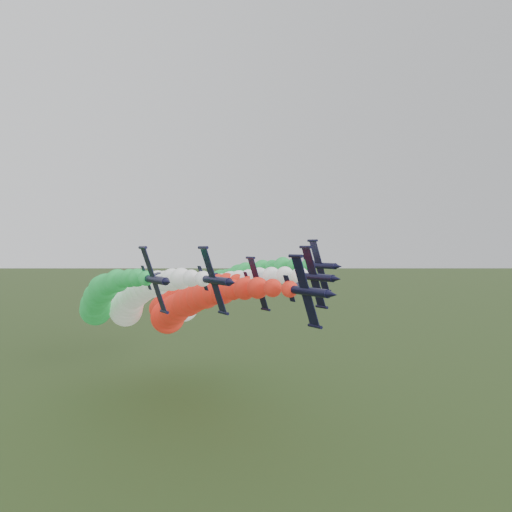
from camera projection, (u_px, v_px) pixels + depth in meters
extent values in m
plane|color=#3A4D21|center=(233.00, 497.00, 86.30)|extent=(3000.00, 3000.00, 0.00)
cylinder|color=black|center=(305.00, 291.00, 71.14)|extent=(1.56, 10.07, 1.56)
cone|color=black|center=(332.00, 294.00, 66.07)|extent=(1.42, 2.01, 1.42)
cone|color=black|center=(284.00, 288.00, 75.83)|extent=(1.42, 1.01, 1.42)
ellipsoid|color=black|center=(318.00, 291.00, 69.45)|extent=(0.93, 2.10, 1.09)
cube|color=black|center=(305.00, 292.00, 70.87)|extent=(3.60, 2.13, 10.21)
cylinder|color=black|center=(296.00, 256.00, 69.88)|extent=(0.63, 2.91, 0.63)
cylinder|color=black|center=(315.00, 326.00, 71.87)|extent=(0.63, 2.91, 0.63)
cube|color=black|center=(295.00, 286.00, 75.40)|extent=(2.49, 1.68, 0.98)
cube|color=black|center=(289.00, 288.00, 74.86)|extent=(1.48, 1.23, 4.06)
sphere|color=red|center=(290.00, 289.00, 74.49)|extent=(2.57, 2.57, 2.57)
sphere|color=red|center=(273.00, 288.00, 78.53)|extent=(2.96, 2.96, 2.96)
sphere|color=red|center=(258.00, 288.00, 82.61)|extent=(3.62, 3.62, 3.62)
sphere|color=red|center=(245.00, 289.00, 86.72)|extent=(3.96, 3.96, 3.96)
sphere|color=red|center=(233.00, 290.00, 90.88)|extent=(3.79, 3.79, 3.79)
sphere|color=red|center=(223.00, 291.00, 95.08)|extent=(4.96, 4.96, 4.96)
sphere|color=red|center=(214.00, 293.00, 99.33)|extent=(4.77, 4.77, 4.77)
sphere|color=red|center=(206.00, 295.00, 103.61)|extent=(5.71, 5.71, 5.71)
sphere|color=red|center=(199.00, 297.00, 107.93)|extent=(5.82, 5.82, 5.82)
sphere|color=red|center=(193.00, 299.00, 112.30)|extent=(6.35, 6.35, 6.35)
sphere|color=red|center=(188.00, 302.00, 116.70)|extent=(7.00, 7.00, 7.00)
sphere|color=red|center=(183.00, 304.00, 121.15)|extent=(6.15, 6.15, 6.15)
sphere|color=red|center=(179.00, 307.00, 125.63)|extent=(7.09, 7.09, 7.09)
sphere|color=red|center=(175.00, 309.00, 130.16)|extent=(7.79, 7.79, 7.79)
sphere|color=red|center=(172.00, 312.00, 134.73)|extent=(7.58, 7.58, 7.58)
sphere|color=red|center=(170.00, 314.00, 139.34)|extent=(8.07, 8.07, 8.07)
sphere|color=red|center=(168.00, 317.00, 143.98)|extent=(9.84, 9.84, 9.84)
cylinder|color=black|center=(214.00, 280.00, 76.91)|extent=(1.56, 10.07, 1.56)
cone|color=black|center=(232.00, 282.00, 71.84)|extent=(1.42, 2.01, 1.42)
cone|color=black|center=(199.00, 278.00, 81.60)|extent=(1.42, 1.01, 1.42)
ellipsoid|color=black|center=(223.00, 280.00, 75.21)|extent=(0.93, 2.10, 1.09)
cube|color=black|center=(213.00, 281.00, 76.64)|extent=(3.60, 2.13, 10.21)
cylinder|color=black|center=(203.00, 248.00, 75.64)|extent=(0.63, 2.91, 0.63)
cylinder|color=black|center=(223.00, 313.00, 77.63)|extent=(0.63, 2.91, 0.63)
cube|color=black|center=(209.00, 276.00, 81.17)|extent=(2.49, 1.68, 0.98)
cube|color=black|center=(203.00, 278.00, 80.63)|extent=(1.48, 1.23, 4.06)
sphere|color=white|center=(203.00, 279.00, 80.26)|extent=(2.56, 2.56, 2.56)
sphere|color=white|center=(191.00, 278.00, 84.30)|extent=(2.93, 2.93, 2.93)
sphere|color=white|center=(181.00, 279.00, 88.37)|extent=(3.85, 3.85, 3.85)
sphere|color=white|center=(172.00, 280.00, 92.49)|extent=(4.21, 4.21, 4.21)
sphere|color=white|center=(164.00, 281.00, 96.65)|extent=(4.02, 4.02, 4.02)
sphere|color=white|center=(158.00, 283.00, 100.85)|extent=(5.04, 5.04, 5.04)
sphere|color=white|center=(152.00, 285.00, 105.09)|extent=(5.49, 5.49, 5.49)
sphere|color=white|center=(147.00, 287.00, 109.38)|extent=(5.52, 5.52, 5.52)
sphere|color=white|center=(142.00, 289.00, 113.70)|extent=(5.92, 5.92, 5.92)
sphere|color=white|center=(139.00, 292.00, 118.06)|extent=(6.29, 6.29, 6.29)
sphere|color=white|center=(136.00, 294.00, 122.47)|extent=(6.51, 6.51, 6.51)
sphere|color=white|center=(133.00, 297.00, 126.92)|extent=(6.31, 6.31, 6.31)
sphere|color=white|center=(131.00, 300.00, 131.40)|extent=(7.49, 7.49, 7.49)
sphere|color=white|center=(129.00, 302.00, 135.93)|extent=(7.95, 7.95, 7.95)
sphere|color=white|center=(128.00, 305.00, 140.50)|extent=(8.79, 8.79, 8.79)
sphere|color=white|center=(127.00, 307.00, 145.10)|extent=(9.35, 9.35, 9.35)
sphere|color=white|center=(126.00, 310.00, 149.75)|extent=(9.79, 9.79, 9.79)
cylinder|color=black|center=(314.00, 277.00, 83.93)|extent=(1.56, 10.07, 1.56)
cone|color=black|center=(337.00, 279.00, 78.85)|extent=(1.42, 2.01, 1.42)
cone|color=black|center=(295.00, 275.00, 88.62)|extent=(1.42, 1.01, 1.42)
ellipsoid|color=black|center=(324.00, 277.00, 82.23)|extent=(0.93, 2.10, 1.09)
cube|color=black|center=(314.00, 277.00, 83.65)|extent=(3.60, 2.13, 10.21)
cylinder|color=black|center=(305.00, 247.00, 82.66)|extent=(0.63, 2.91, 0.63)
cylinder|color=black|center=(322.00, 307.00, 84.65)|extent=(0.63, 2.91, 0.63)
cube|color=black|center=(304.00, 273.00, 88.19)|extent=(2.49, 1.68, 0.98)
cube|color=black|center=(299.00, 275.00, 87.65)|extent=(1.48, 1.23, 4.06)
sphere|color=white|center=(300.00, 276.00, 87.28)|extent=(3.07, 3.07, 3.07)
sphere|color=white|center=(285.00, 275.00, 91.31)|extent=(3.28, 3.28, 3.28)
sphere|color=white|center=(271.00, 276.00, 95.39)|extent=(3.45, 3.45, 3.45)
sphere|color=white|center=(259.00, 277.00, 99.51)|extent=(3.82, 3.82, 3.82)
sphere|color=white|center=(249.00, 278.00, 103.67)|extent=(3.77, 3.77, 3.77)
sphere|color=white|center=(239.00, 280.00, 107.87)|extent=(4.31, 4.31, 4.31)
sphere|color=white|center=(231.00, 282.00, 112.11)|extent=(4.96, 4.96, 4.96)
sphere|color=white|center=(223.00, 284.00, 116.39)|extent=(5.06, 5.06, 5.06)
sphere|color=white|center=(216.00, 287.00, 120.72)|extent=(5.28, 5.28, 5.28)
sphere|color=white|center=(210.00, 289.00, 125.08)|extent=(6.16, 6.16, 6.16)
sphere|color=white|center=(205.00, 291.00, 129.49)|extent=(6.71, 6.71, 6.71)
sphere|color=white|center=(200.00, 294.00, 133.93)|extent=(6.41, 6.41, 6.41)
sphere|color=white|center=(196.00, 297.00, 138.42)|extent=(8.06, 8.06, 8.06)
sphere|color=white|center=(192.00, 299.00, 142.94)|extent=(7.10, 7.10, 7.10)
sphere|color=white|center=(189.00, 302.00, 147.51)|extent=(8.32, 8.32, 8.32)
sphere|color=white|center=(186.00, 304.00, 152.12)|extent=(7.67, 7.67, 7.67)
sphere|color=white|center=(183.00, 307.00, 156.77)|extent=(9.26, 9.26, 9.26)
cylinder|color=black|center=(154.00, 280.00, 78.17)|extent=(1.56, 10.07, 1.56)
cone|color=black|center=(168.00, 282.00, 73.10)|extent=(1.42, 2.01, 1.42)
cone|color=black|center=(143.00, 278.00, 82.86)|extent=(1.42, 1.01, 1.42)
ellipsoid|color=black|center=(162.00, 279.00, 76.47)|extent=(0.93, 2.10, 1.09)
cube|color=black|center=(154.00, 280.00, 77.90)|extent=(3.60, 2.13, 10.21)
cylinder|color=black|center=(143.00, 248.00, 76.90)|extent=(0.63, 2.91, 0.63)
cylinder|color=black|center=(164.00, 312.00, 78.89)|extent=(0.63, 2.91, 0.63)
cube|color=black|center=(152.00, 275.00, 82.43)|extent=(2.49, 1.68, 0.98)
cube|color=black|center=(146.00, 278.00, 81.89)|extent=(1.48, 1.23, 4.06)
sphere|color=green|center=(146.00, 278.00, 81.52)|extent=(2.54, 2.54, 2.54)
sphere|color=green|center=(137.00, 278.00, 85.55)|extent=(3.18, 3.18, 3.18)
sphere|color=green|center=(130.00, 278.00, 89.63)|extent=(3.34, 3.34, 3.34)
sphere|color=green|center=(123.00, 279.00, 93.75)|extent=(3.31, 3.31, 3.31)
sphere|color=green|center=(118.00, 281.00, 97.91)|extent=(4.59, 4.59, 4.59)
sphere|color=green|center=(113.00, 282.00, 102.11)|extent=(4.34, 4.34, 4.34)
sphere|color=green|center=(109.00, 284.00, 106.35)|extent=(4.54, 4.54, 4.54)
sphere|color=green|center=(106.00, 287.00, 110.64)|extent=(5.85, 5.85, 5.85)
sphere|color=green|center=(103.00, 289.00, 114.96)|extent=(6.49, 6.49, 6.49)
sphere|color=green|center=(101.00, 291.00, 119.32)|extent=(5.71, 5.71, 5.71)
sphere|color=green|center=(99.00, 294.00, 123.73)|extent=(6.30, 6.30, 6.30)
sphere|color=green|center=(97.00, 296.00, 128.17)|extent=(7.04, 7.04, 7.04)
sphere|color=green|center=(97.00, 299.00, 132.66)|extent=(7.02, 7.02, 7.02)
sphere|color=green|center=(96.00, 302.00, 137.19)|extent=(7.23, 7.23, 7.23)
sphere|color=green|center=(96.00, 304.00, 141.75)|extent=(8.40, 8.40, 8.40)
sphere|color=green|center=(96.00, 307.00, 146.36)|extent=(8.85, 8.85, 8.85)
sphere|color=green|center=(96.00, 310.00, 151.01)|extent=(9.54, 9.54, 9.54)
cylinder|color=black|center=(319.00, 265.00, 100.90)|extent=(1.56, 10.07, 1.56)
cone|color=black|center=(339.00, 266.00, 95.83)|extent=(1.42, 2.01, 1.42)
cone|color=black|center=(303.00, 265.00, 105.59)|extent=(1.42, 1.01, 1.42)
ellipsoid|color=black|center=(328.00, 265.00, 99.21)|extent=(0.93, 2.10, 1.09)
cube|color=black|center=(319.00, 266.00, 100.63)|extent=(3.60, 2.13, 10.21)
cylinder|color=black|center=(312.00, 241.00, 99.64)|extent=(0.63, 2.91, 0.63)
cylinder|color=black|center=(326.00, 290.00, 101.62)|extent=(0.63, 2.91, 0.63)
cube|color=black|center=(311.00, 263.00, 105.16)|extent=(2.49, 1.68, 0.98)
cube|color=black|center=(307.00, 265.00, 104.62)|extent=(1.48, 1.23, 4.06)
sphere|color=green|center=(307.00, 265.00, 104.25)|extent=(2.57, 2.57, 2.57)
sphere|color=green|center=(295.00, 265.00, 108.29)|extent=(3.11, 3.11, 3.11)
sphere|color=green|center=(283.00, 266.00, 112.36)|extent=(3.98, 3.98, 3.98)
sphere|color=green|center=(272.00, 267.00, 116.48)|extent=(3.39, 3.39, 3.39)
sphere|color=green|center=(263.00, 269.00, 120.64)|extent=(4.33, 4.33, 4.33)
sphere|color=green|center=(254.00, 270.00, 124.84)|extent=(4.00, 4.00, 4.00)
sphere|color=green|center=(246.00, 273.00, 129.08)|extent=(5.33, 5.33, 5.33)
sphere|color=green|center=(239.00, 275.00, 133.37)|extent=(5.57, 5.57, 5.57)
sphere|color=green|center=(232.00, 277.00, 137.69)|extent=(5.09, 5.09, 5.09)
sphere|color=green|center=(226.00, 279.00, 142.06)|extent=(5.83, 5.83, 5.83)
sphere|color=green|center=(221.00, 282.00, 146.46)|extent=(7.21, 7.21, 7.21)
sphere|color=green|center=(216.00, 284.00, 150.91)|extent=(6.75, 6.75, 6.75)
sphere|color=green|center=(212.00, 287.00, 155.39)|extent=(8.34, 8.34, 8.34)
sphere|color=green|center=(208.00, 290.00, 159.92)|extent=(8.02, 8.02, 8.02)
sphere|color=green|center=(205.00, 292.00, 164.49)|extent=(9.08, 9.08, 9.08)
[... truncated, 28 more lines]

